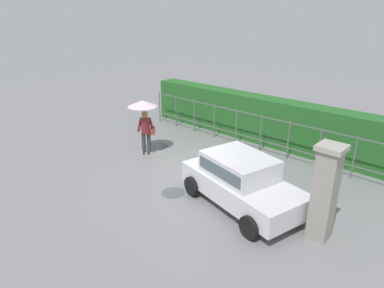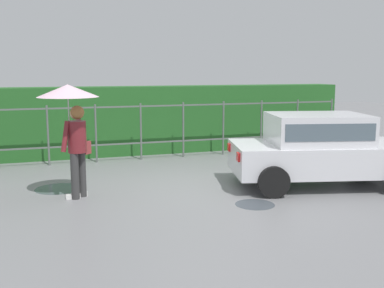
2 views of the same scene
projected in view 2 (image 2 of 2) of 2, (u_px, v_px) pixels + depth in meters
ground_plane at (201, 187)px, 9.35m from camera, size 40.00×40.00×0.00m
car at (321, 147)px, 9.39m from camera, size 3.98×2.53×1.48m
pedestrian at (71, 111)px, 8.33m from camera, size 1.10×1.10×2.11m
fence_section at (162, 128)px, 12.27m from camera, size 10.59×0.05×1.50m
hedge_row at (153, 119)px, 13.21m from camera, size 11.54×0.90×1.90m
puddle_near at (255, 204)px, 8.15m from camera, size 0.71×0.71×0.00m
puddle_far at (59, 189)px, 9.24m from camera, size 0.95×0.95×0.00m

